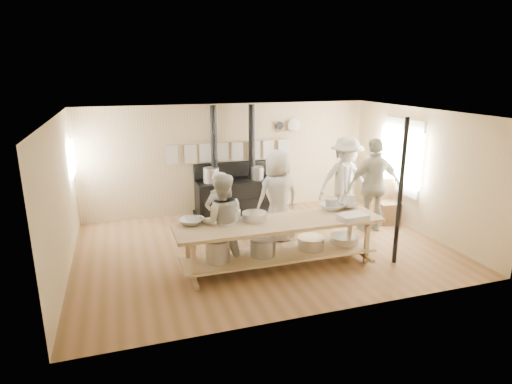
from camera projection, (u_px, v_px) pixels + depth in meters
ground at (263, 248)px, 8.36m from camera, size 7.00×7.00×0.00m
room_shell at (263, 166)px, 7.92m from camera, size 7.00×7.00×7.00m
window_right at (402, 156)px, 9.53m from camera, size 0.09×1.50×1.65m
left_opening at (72, 159)px, 8.74m from camera, size 0.00×0.90×0.90m
stove at (234, 194)px, 10.16m from camera, size 1.90×0.75×2.60m
towel_rail at (231, 149)px, 10.14m from camera, size 3.00×0.04×0.47m
back_wall_shelf at (288, 127)px, 10.48m from camera, size 0.63×0.14×0.32m
prep_table at (279, 239)px, 7.39m from camera, size 3.60×0.90×0.85m
support_post at (400, 193)px, 7.38m from camera, size 0.08×0.08×2.60m
cook_far_left at (218, 215)px, 7.74m from camera, size 0.70×0.62×1.62m
cook_left at (222, 222)px, 7.30m from camera, size 0.93×0.79×1.69m
cook_center at (278, 197)px, 8.45m from camera, size 1.02×0.77×1.87m
cook_right at (374, 185)px, 9.02m from camera, size 1.20×0.55×2.00m
cook_by_window at (345, 181)px, 9.42m from camera, size 1.28×0.74×1.98m
chair at (387, 210)px, 9.68m from camera, size 0.51×0.51×0.98m
bowl_white_a at (191, 221)px, 7.16m from camera, size 0.50×0.50×0.09m
bowl_steel_a at (232, 217)px, 7.37m from camera, size 0.39×0.39×0.09m
bowl_white_b at (332, 207)px, 7.94m from camera, size 0.49×0.49×0.11m
bowl_steel_b at (348, 205)px, 8.04m from camera, size 0.52×0.52×0.11m
roasting_pan at (353, 217)px, 7.35m from camera, size 0.52×0.37×0.11m
mixing_bowl_large at (255, 216)px, 7.34m from camera, size 0.55×0.55×0.14m
bucket_galv at (332, 204)px, 7.89m from camera, size 0.31×0.31×0.22m
deep_bowl_enamel at (233, 215)px, 7.37m from camera, size 0.31×0.31×0.17m
pitcher at (351, 201)px, 8.03m from camera, size 0.19×0.19×0.25m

